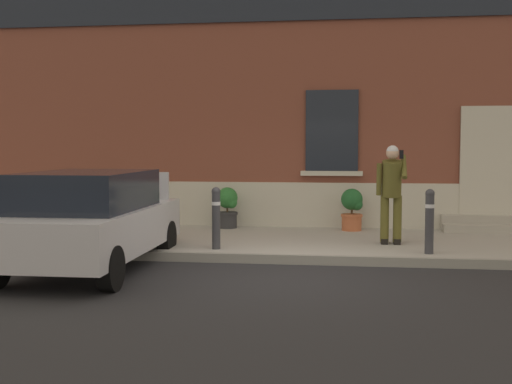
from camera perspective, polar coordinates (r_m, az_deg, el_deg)
The scene contains 12 objects.
ground_plane at distance 9.69m, azimuth 1.68°, elevation -7.19°, with size 80.00×80.00×0.00m, color #232326.
sidewalk at distance 12.42m, azimuth 3.09°, elevation -4.36°, with size 24.00×3.60×0.15m, color #99968E.
curb_edge at distance 10.60m, azimuth 2.24°, elevation -5.81°, with size 24.00×0.12×0.15m, color gray.
building_facade at distance 14.89m, azimuth 4.00°, elevation 11.13°, with size 24.00×1.52×7.50m.
entrance_stoop at distance 14.17m, azimuth 19.54°, elevation -2.70°, with size 1.91×0.64×0.32m.
hatchback_car_silver at distance 10.27m, azimuth -14.07°, elevation -2.22°, with size 1.83×4.09×1.50m.
bollard_near_person at distance 10.94m, azimuth 14.75°, elevation -2.26°, with size 0.15×0.15×1.04m.
bollard_far_left at distance 11.08m, azimuth -3.46°, elevation -2.05°, with size 0.15×0.15×1.04m.
person_on_phone at distance 11.74m, azimuth 11.62°, elevation 0.34°, with size 0.51×0.52×1.74m.
planter_olive at distance 14.25m, azimuth -13.07°, elevation -1.23°, with size 0.44×0.44×0.86m.
planter_charcoal at distance 13.91m, azimuth -2.46°, elevation -1.26°, with size 0.44×0.44×0.86m.
planter_terracotta at distance 13.62m, azimuth 8.30°, elevation -1.41°, with size 0.44×0.44×0.86m.
Camera 1 is at (1.03, -9.45, 1.89)m, focal length 46.35 mm.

